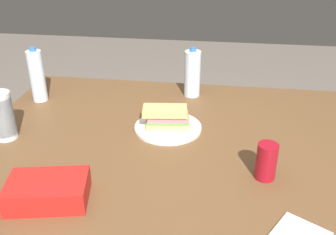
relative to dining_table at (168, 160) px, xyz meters
name	(u,v)px	position (x,y,z in m)	size (l,w,h in m)	color
dining_table	(168,160)	(0.00, 0.00, 0.00)	(1.48, 1.16, 0.76)	brown
paper_plate	(168,127)	(0.01, -0.10, 0.09)	(0.26, 0.26, 0.01)	white
sandwich	(167,117)	(0.02, -0.10, 0.14)	(0.19, 0.12, 0.08)	#DBB26B
soda_can_red	(266,161)	(-0.34, 0.18, 0.15)	(0.07, 0.07, 0.12)	maroon
chip_bag	(48,191)	(0.30, 0.38, 0.12)	(0.23, 0.15, 0.07)	red
water_bottle_tall	(37,76)	(0.63, -0.29, 0.20)	(0.07, 0.07, 0.25)	silver
plastic_cup_stack	(2,116)	(0.61, 0.06, 0.18)	(0.08, 0.08, 0.18)	silver
water_bottle_spare	(192,74)	(-0.05, -0.44, 0.19)	(0.07, 0.07, 0.23)	silver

